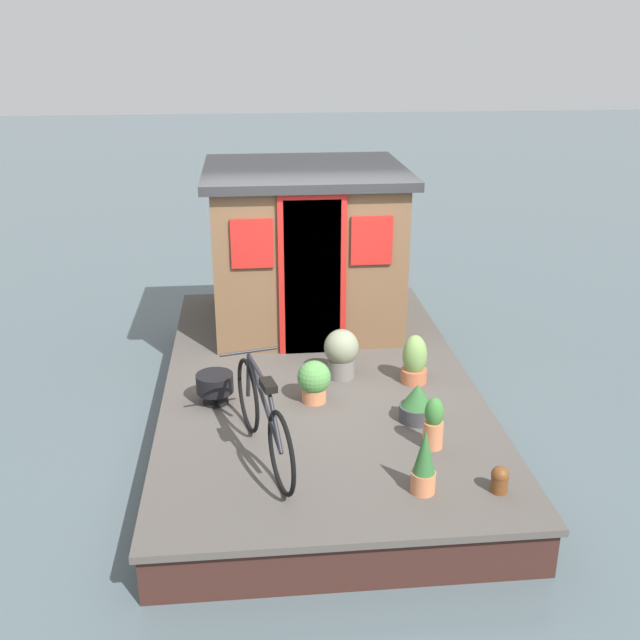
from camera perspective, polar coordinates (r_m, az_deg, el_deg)
ground_plane at (r=7.94m, az=-0.14°, el=-7.33°), size 60.00×60.00×0.00m
houseboat_deck at (r=7.83m, az=-0.14°, el=-5.83°), size 5.38×3.08×0.46m
houseboat_cabin at (r=8.87m, az=-1.12°, el=5.61°), size 2.09×2.29×1.86m
bicycle at (r=6.19m, az=-4.31°, el=-7.41°), size 1.64×0.57×0.80m
potted_plant_succulent at (r=6.47m, az=8.59°, el=-7.76°), size 0.17×0.17×0.46m
potted_plant_mint at (r=7.14m, az=-0.45°, el=-4.60°), size 0.32×0.32×0.41m
potted_plant_geranium at (r=7.62m, az=1.63°, el=-2.46°), size 0.35×0.35×0.51m
potted_plant_lavender at (r=6.89m, az=7.36°, el=-6.28°), size 0.32×0.32×0.36m
potted_plant_basil at (r=5.86m, az=7.89°, el=-10.66°), size 0.19×0.19×0.54m
potted_plant_sage at (r=7.58m, az=7.16°, el=-3.09°), size 0.26×0.26×0.50m
charcoal_grill at (r=7.20m, az=-7.97°, el=-4.82°), size 0.35×0.35×0.30m
mooring_bollard at (r=6.05m, az=13.45°, el=-11.62°), size 0.14×0.14×0.22m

